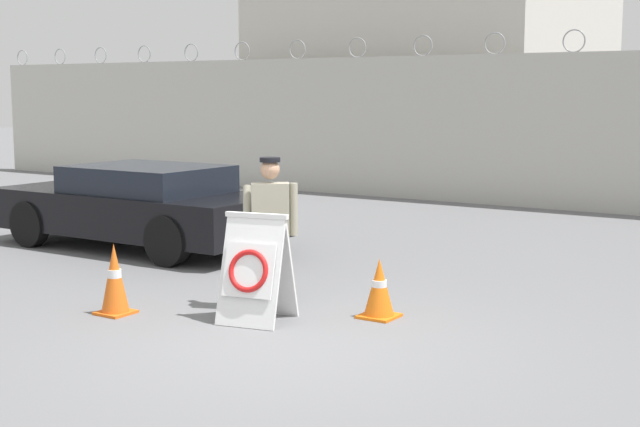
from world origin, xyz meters
The scene contains 8 objects.
ground_plane centered at (0.00, 0.00, 0.00)m, with size 90.00×90.00×0.00m, color slate.
perimeter_wall centered at (0.00, 11.15, 1.60)m, with size 36.00×0.30×3.63m.
building_block centered at (-6.26, 16.29, 2.88)m, with size 7.93×7.99×5.77m.
barricade_sign centered at (-0.79, 0.55, 0.57)m, with size 0.79×0.81×1.15m.
security_guard centered at (-1.01, 1.11, 0.93)m, with size 0.65×0.45×1.69m.
traffic_cone_near centered at (0.21, 1.41, 0.32)m, with size 0.38×0.38×0.64m.
traffic_cone_mid centered at (-2.27, -0.03, 0.38)m, with size 0.36×0.36×0.78m.
parked_car_front_coupe centered at (-5.01, 3.15, 0.66)m, with size 4.64×1.98×1.28m.
Camera 1 is at (4.76, -6.74, 2.41)m, focal length 50.00 mm.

